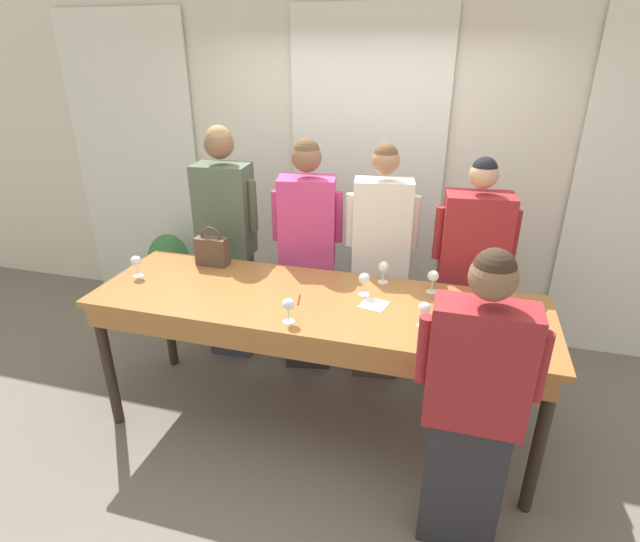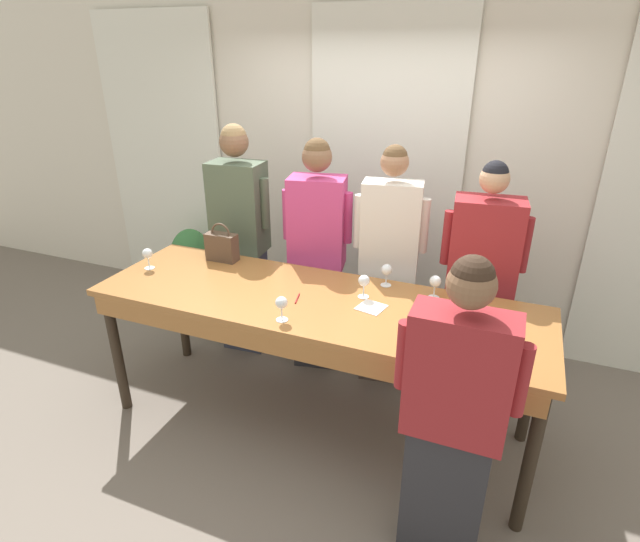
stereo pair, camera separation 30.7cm
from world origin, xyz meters
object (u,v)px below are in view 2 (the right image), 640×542
object	(u,v)px
wine_glass_center_mid	(281,304)
guest_cream_sweater	(388,268)
handbag	(222,246)
guest_striped_shirt	(479,289)
wine_bottle	(468,345)
wine_glass_front_left	(364,282)
tasting_bar	(313,314)
guest_pink_top	(317,257)
host_pouring	(453,419)
potted_plant	(192,265)
wine_glass_center_right	(148,254)
wine_glass_front_right	(418,315)
wine_glass_center_left	(387,271)
wine_glass_front_mid	(435,282)
guest_olive_jacket	(241,241)

from	to	relation	value
wine_glass_center_mid	guest_cream_sweater	world-z (taller)	guest_cream_sweater
handbag	guest_striped_shirt	bearing A→B (deg)	12.22
guest_striped_shirt	wine_glass_center_mid	bearing A→B (deg)	-134.31
wine_bottle	wine_glass_front_left	distance (m)	0.84
tasting_bar	wine_glass_front_left	xyz separation A→B (m)	(0.27, 0.17, 0.20)
guest_pink_top	host_pouring	distance (m)	1.81
potted_plant	wine_glass_center_mid	bearing A→B (deg)	-40.71
wine_glass_center_right	guest_cream_sweater	bearing A→B (deg)	24.65
wine_glass_center_mid	host_pouring	bearing A→B (deg)	-17.94
wine_glass_front_right	wine_glass_center_right	distance (m)	1.92
guest_striped_shirt	wine_glass_center_left	bearing A→B (deg)	-148.12
wine_bottle	guest_striped_shirt	world-z (taller)	guest_striped_shirt
wine_glass_center_mid	guest_pink_top	xyz separation A→B (m)	(-0.20, 1.01, -0.14)
potted_plant	wine_glass_center_left	bearing A→B (deg)	-20.88
guest_pink_top	potted_plant	xyz separation A→B (m)	(-1.52, 0.47, -0.50)
wine_glass_center_right	wine_glass_front_mid	bearing A→B (deg)	8.78
wine_glass_front_mid	guest_pink_top	world-z (taller)	guest_pink_top
handbag	guest_pink_top	xyz separation A→B (m)	(0.58, 0.38, -0.14)
wine_glass_front_left	wine_glass_front_right	world-z (taller)	same
host_pouring	handbag	bearing A→B (deg)	152.05
guest_cream_sweater	host_pouring	xyz separation A→B (m)	(0.66, -1.34, -0.09)
handbag	wine_glass_center_right	distance (m)	0.51
wine_glass_front_left	guest_olive_jacket	bearing A→B (deg)	154.96
wine_glass_center_left	wine_glass_center_right	world-z (taller)	same
wine_glass_front_left	wine_glass_front_right	bearing A→B (deg)	-36.25
wine_bottle	guest_cream_sweater	size ratio (longest dim) A/B	0.16
handbag	wine_glass_front_mid	bearing A→B (deg)	-0.84
tasting_bar	guest_pink_top	distance (m)	0.78
guest_cream_sweater	host_pouring	world-z (taller)	guest_cream_sweater
wine_bottle	wine_glass_center_mid	bearing A→B (deg)	177.05
handbag	wine_glass_center_left	world-z (taller)	handbag
wine_glass_center_right	guest_striped_shirt	distance (m)	2.28
wine_glass_center_right	guest_olive_jacket	xyz separation A→B (m)	(0.32, 0.70, -0.10)
guest_olive_jacket	guest_pink_top	distance (m)	0.66
guest_olive_jacket	wine_glass_center_mid	bearing A→B (deg)	-49.60
wine_glass_front_mid	host_pouring	bearing A→B (deg)	-73.97
wine_glass_front_right	potted_plant	distance (m)	2.86
wine_glass_front_mid	wine_glass_center_mid	world-z (taller)	same
guest_pink_top	wine_glass_front_left	bearing A→B (deg)	-46.07
tasting_bar	wine_glass_front_mid	distance (m)	0.77
tasting_bar	wine_glass_front_left	distance (m)	0.38
handbag	wine_glass_center_mid	bearing A→B (deg)	-38.60
tasting_bar	wine_bottle	xyz separation A→B (m)	(0.95, -0.33, 0.20)
wine_glass_center_left	host_pouring	distance (m)	1.17
wine_glass_front_left	host_pouring	world-z (taller)	host_pouring
wine_glass_center_mid	host_pouring	distance (m)	1.09
wine_glass_center_left	wine_glass_center_right	bearing A→B (deg)	-167.50
guest_cream_sweater	host_pouring	size ratio (longest dim) A/B	1.10
wine_glass_center_mid	potted_plant	size ratio (longest dim) A/B	0.19
wine_glass_front_mid	wine_glass_center_left	world-z (taller)	same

